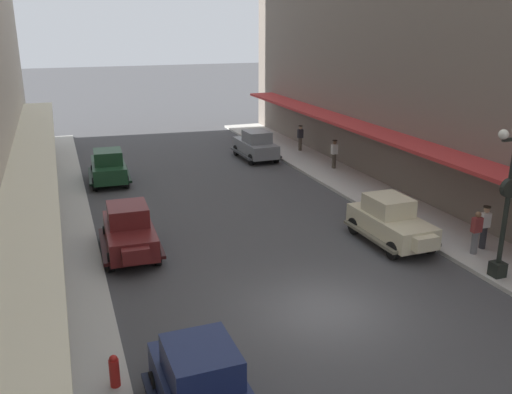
{
  "coord_description": "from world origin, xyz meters",
  "views": [
    {
      "loc": [
        -6.99,
        -13.13,
        8.32
      ],
      "look_at": [
        0.0,
        6.0,
        1.8
      ],
      "focal_mm": 38.44,
      "sensor_mm": 36.0,
      "label": 1
    }
  ],
  "objects_px": {
    "parked_car_1": "(129,230)",
    "parked_car_3": "(108,166)",
    "pedestrian_2": "(484,227)",
    "parked_car_0": "(256,145)",
    "pedestrian_1": "(476,232)",
    "parked_car_2": "(391,220)",
    "parked_car_4": "(205,390)",
    "lamp_post_with_clock": "(508,196)",
    "pedestrian_0": "(300,138)",
    "fire_hydrant": "(114,371)",
    "pedestrian_3": "(334,154)"
  },
  "relations": [
    {
      "from": "parked_car_2",
      "to": "pedestrian_0",
      "type": "xyz_separation_m",
      "value": [
        3.18,
        15.49,
        0.07
      ]
    },
    {
      "from": "lamp_post_with_clock",
      "to": "pedestrian_0",
      "type": "bearing_deg",
      "value": 85.25
    },
    {
      "from": "fire_hydrant",
      "to": "pedestrian_0",
      "type": "xyz_separation_m",
      "value": [
        14.38,
        21.14,
        0.45
      ]
    },
    {
      "from": "lamp_post_with_clock",
      "to": "pedestrian_0",
      "type": "height_order",
      "value": "lamp_post_with_clock"
    },
    {
      "from": "parked_car_3",
      "to": "fire_hydrant",
      "type": "distance_m",
      "value": 18.24
    },
    {
      "from": "parked_car_1",
      "to": "pedestrian_2",
      "type": "height_order",
      "value": "parked_car_1"
    },
    {
      "from": "pedestrian_3",
      "to": "parked_car_2",
      "type": "bearing_deg",
      "value": -106.42
    },
    {
      "from": "pedestrian_1",
      "to": "parked_car_0",
      "type": "bearing_deg",
      "value": 97.83
    },
    {
      "from": "lamp_post_with_clock",
      "to": "pedestrian_2",
      "type": "relative_size",
      "value": 3.09
    },
    {
      "from": "parked_car_0",
      "to": "parked_car_1",
      "type": "xyz_separation_m",
      "value": [
        -9.52,
        -12.32,
        0.0
      ]
    },
    {
      "from": "parked_car_2",
      "to": "pedestrian_2",
      "type": "bearing_deg",
      "value": -35.51
    },
    {
      "from": "pedestrian_0",
      "to": "parked_car_1",
      "type": "bearing_deg",
      "value": -134.76
    },
    {
      "from": "pedestrian_2",
      "to": "pedestrian_3",
      "type": "height_order",
      "value": "same"
    },
    {
      "from": "parked_car_0",
      "to": "lamp_post_with_clock",
      "type": "bearing_deg",
      "value": -84.64
    },
    {
      "from": "parked_car_4",
      "to": "pedestrian_3",
      "type": "xyz_separation_m",
      "value": [
        12.63,
        18.13,
        0.07
      ]
    },
    {
      "from": "parked_car_2",
      "to": "parked_car_3",
      "type": "xyz_separation_m",
      "value": [
        -9.5,
        12.51,
        0.0
      ]
    },
    {
      "from": "parked_car_1",
      "to": "parked_car_2",
      "type": "height_order",
      "value": "same"
    },
    {
      "from": "parked_car_3",
      "to": "parked_car_4",
      "type": "height_order",
      "value": "same"
    },
    {
      "from": "parked_car_4",
      "to": "pedestrian_0",
      "type": "relative_size",
      "value": 2.56
    },
    {
      "from": "parked_car_1",
      "to": "parked_car_3",
      "type": "xyz_separation_m",
      "value": [
        0.24,
        10.05,
        0.0
      ]
    },
    {
      "from": "fire_hydrant",
      "to": "parked_car_0",
      "type": "bearing_deg",
      "value": 61.76
    },
    {
      "from": "parked_car_1",
      "to": "lamp_post_with_clock",
      "type": "distance_m",
      "value": 13.21
    },
    {
      "from": "parked_car_0",
      "to": "pedestrian_1",
      "type": "distance_m",
      "value": 17.24
    },
    {
      "from": "parked_car_2",
      "to": "lamp_post_with_clock",
      "type": "xyz_separation_m",
      "value": [
        1.55,
        -4.08,
        2.04
      ]
    },
    {
      "from": "pedestrian_2",
      "to": "parked_car_4",
      "type": "bearing_deg",
      "value": -155.65
    },
    {
      "from": "pedestrian_2",
      "to": "pedestrian_0",
      "type": "bearing_deg",
      "value": 88.7
    },
    {
      "from": "parked_car_3",
      "to": "fire_hydrant",
      "type": "xyz_separation_m",
      "value": [
        -1.7,
        -18.16,
        -0.38
      ]
    },
    {
      "from": "parked_car_0",
      "to": "pedestrian_2",
      "type": "relative_size",
      "value": 2.57
    },
    {
      "from": "parked_car_4",
      "to": "pedestrian_2",
      "type": "height_order",
      "value": "parked_car_4"
    },
    {
      "from": "parked_car_4",
      "to": "fire_hydrant",
      "type": "xyz_separation_m",
      "value": [
        -1.68,
        1.91,
        -0.38
      ]
    },
    {
      "from": "parked_car_0",
      "to": "pedestrian_2",
      "type": "bearing_deg",
      "value": -79.85
    },
    {
      "from": "pedestrian_2",
      "to": "pedestrian_3",
      "type": "xyz_separation_m",
      "value": [
        0.33,
        12.56,
        0.0
      ]
    },
    {
      "from": "lamp_post_with_clock",
      "to": "pedestrian_0",
      "type": "relative_size",
      "value": 3.09
    },
    {
      "from": "parked_car_1",
      "to": "pedestrian_2",
      "type": "distance_m",
      "value": 13.29
    },
    {
      "from": "parked_car_2",
      "to": "pedestrian_2",
      "type": "relative_size",
      "value": 2.57
    },
    {
      "from": "parked_car_3",
      "to": "pedestrian_2",
      "type": "xyz_separation_m",
      "value": [
        12.28,
        -14.5,
        0.07
      ]
    },
    {
      "from": "parked_car_0",
      "to": "fire_hydrant",
      "type": "xyz_separation_m",
      "value": [
        -10.98,
        -20.44,
        -0.38
      ]
    },
    {
      "from": "parked_car_3",
      "to": "pedestrian_1",
      "type": "bearing_deg",
      "value": -51.84
    },
    {
      "from": "parked_car_4",
      "to": "parked_car_3",
      "type": "bearing_deg",
      "value": 89.94
    },
    {
      "from": "pedestrian_3",
      "to": "lamp_post_with_clock",
      "type": "bearing_deg",
      "value": -96.08
    },
    {
      "from": "lamp_post_with_clock",
      "to": "parked_car_4",
      "type": "bearing_deg",
      "value": -162.58
    },
    {
      "from": "pedestrian_0",
      "to": "pedestrian_1",
      "type": "relative_size",
      "value": 1.02
    },
    {
      "from": "parked_car_2",
      "to": "lamp_post_with_clock",
      "type": "height_order",
      "value": "lamp_post_with_clock"
    },
    {
      "from": "parked_car_1",
      "to": "pedestrian_3",
      "type": "height_order",
      "value": "parked_car_1"
    },
    {
      "from": "parked_car_0",
      "to": "pedestrian_1",
      "type": "xyz_separation_m",
      "value": [
        2.35,
        -17.08,
        0.05
      ]
    },
    {
      "from": "parked_car_3",
      "to": "lamp_post_with_clock",
      "type": "xyz_separation_m",
      "value": [
        11.05,
        -16.59,
        2.04
      ]
    },
    {
      "from": "pedestrian_1",
      "to": "parked_car_2",
      "type": "bearing_deg",
      "value": 132.97
    },
    {
      "from": "parked_car_1",
      "to": "parked_car_2",
      "type": "bearing_deg",
      "value": -14.21
    },
    {
      "from": "parked_car_1",
      "to": "parked_car_3",
      "type": "distance_m",
      "value": 10.05
    },
    {
      "from": "parked_car_4",
      "to": "fire_hydrant",
      "type": "height_order",
      "value": "parked_car_4"
    }
  ]
}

